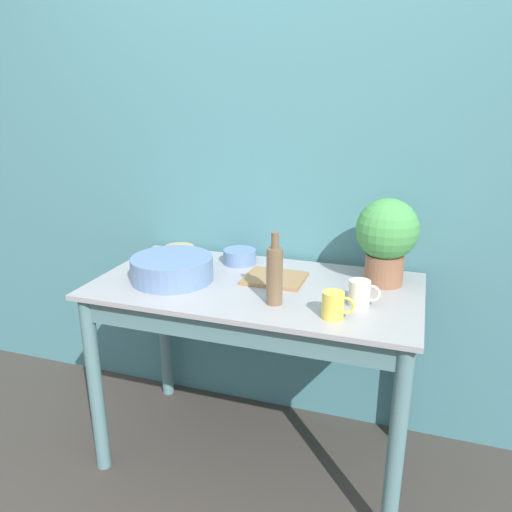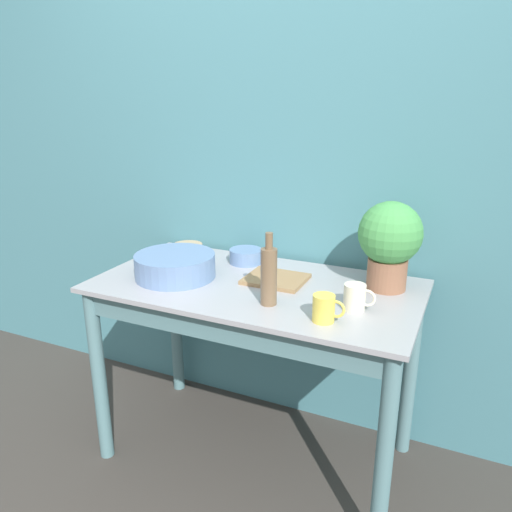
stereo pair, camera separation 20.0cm
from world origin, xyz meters
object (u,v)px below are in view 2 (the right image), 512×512
(bowl_wash_large, at_px, (175,266))
(bottle_tall, at_px, (269,275))
(potted_plant, at_px, (390,240))
(bowl_small_blue, at_px, (246,256))
(tray_board, at_px, (276,279))
(mug_yellow, at_px, (324,308))
(bowl_small_tan, at_px, (188,251))
(mug_cream, at_px, (355,297))

(bowl_wash_large, distance_m, bottle_tall, 0.49)
(bowl_wash_large, bearing_deg, potted_plant, 15.97)
(bowl_small_blue, xyz_separation_m, tray_board, (0.21, -0.16, -0.02))
(bottle_tall, height_order, mug_yellow, bottle_tall)
(bowl_wash_large, height_order, tray_board, bowl_wash_large)
(tray_board, bearing_deg, bowl_wash_large, -161.95)
(potted_plant, bearing_deg, bottle_tall, -137.23)
(potted_plant, xyz_separation_m, bowl_small_tan, (-0.93, 0.01, -0.17))
(mug_cream, xyz_separation_m, mug_yellow, (-0.07, -0.14, -0.00))
(bowl_small_blue, distance_m, bowl_small_tan, 0.29)
(bottle_tall, distance_m, bowl_small_blue, 0.49)
(tray_board, bearing_deg, mug_yellow, -44.04)
(bottle_tall, xyz_separation_m, bowl_small_blue, (-0.28, 0.39, -0.08))
(bowl_small_blue, height_order, bowl_small_tan, same)
(bowl_small_blue, height_order, tray_board, bowl_small_blue)
(bottle_tall, bearing_deg, potted_plant, 42.77)
(bowl_small_blue, bearing_deg, bowl_small_tan, -171.88)
(bottle_tall, relative_size, tray_board, 1.12)
(mug_cream, distance_m, tray_board, 0.40)
(bottle_tall, distance_m, mug_cream, 0.32)
(mug_yellow, xyz_separation_m, bowl_small_blue, (-0.51, 0.44, -0.02))
(bowl_wash_large, bearing_deg, bottle_tall, -11.80)
(mug_yellow, bearing_deg, potted_plant, 71.08)
(bowl_small_tan, bearing_deg, potted_plant, -0.62)
(bowl_small_tan, relative_size, tray_board, 0.57)
(bottle_tall, relative_size, mug_yellow, 2.41)
(potted_plant, height_order, bowl_small_blue, potted_plant)
(mug_cream, relative_size, bowl_small_tan, 0.83)
(bottle_tall, bearing_deg, bowl_small_tan, 148.37)
(bottle_tall, bearing_deg, mug_yellow, -13.73)
(bowl_small_blue, xyz_separation_m, bowl_small_tan, (-0.29, -0.04, 0.00))
(bowl_wash_large, bearing_deg, bowl_small_tan, 110.61)
(bowl_wash_large, xyz_separation_m, mug_yellow, (0.70, -0.15, -0.00))
(bottle_tall, bearing_deg, bowl_small_blue, 125.75)
(potted_plant, relative_size, bowl_small_blue, 2.36)
(potted_plant, height_order, bottle_tall, potted_plant)
(bowl_small_blue, bearing_deg, bowl_wash_large, -123.41)
(bowl_wash_large, distance_m, bowl_small_tan, 0.27)
(bowl_wash_large, relative_size, mug_yellow, 2.98)
(bowl_wash_large, height_order, mug_yellow, bowl_wash_large)
(potted_plant, bearing_deg, mug_yellow, -108.92)
(bowl_small_tan, bearing_deg, bowl_wash_large, -69.39)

